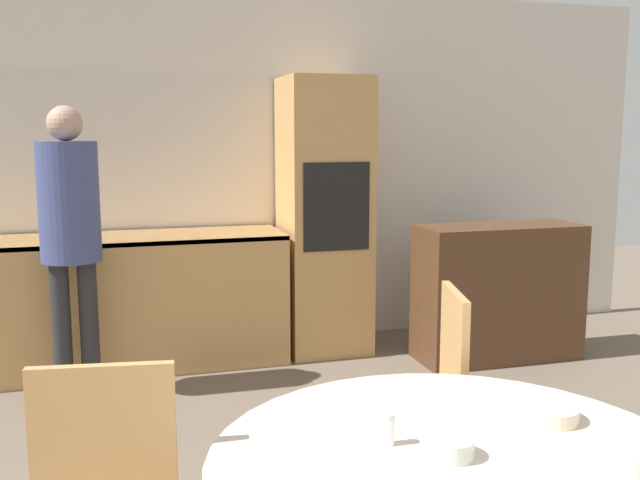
% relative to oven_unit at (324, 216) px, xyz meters
% --- Properties ---
extents(wall_back, '(6.57, 0.05, 2.60)m').
position_rel_oven_unit_xyz_m(wall_back, '(-0.53, 0.34, 0.32)').
color(wall_back, silver).
rests_on(wall_back, ground_plane).
extents(kitchen_counter, '(2.64, 0.60, 0.89)m').
position_rel_oven_unit_xyz_m(kitchen_counter, '(-1.65, -0.01, -0.52)').
color(kitchen_counter, tan).
rests_on(kitchen_counter, ground_plane).
extents(oven_unit, '(0.58, 0.59, 1.96)m').
position_rel_oven_unit_xyz_m(oven_unit, '(0.00, 0.00, 0.00)').
color(oven_unit, tan).
rests_on(oven_unit, ground_plane).
extents(sideboard, '(1.13, 0.45, 0.94)m').
position_rel_oven_unit_xyz_m(sideboard, '(1.10, -0.55, -0.51)').
color(sideboard, '#51331E').
rests_on(sideboard, ground_plane).
extents(chair_far_right, '(0.49, 0.49, 0.98)m').
position_rel_oven_unit_xyz_m(chair_far_right, '(-0.30, -2.43, -0.44)').
color(chair_far_right, tan).
rests_on(chair_far_right, ground_plane).
extents(person_standing, '(0.34, 0.34, 1.73)m').
position_rel_oven_unit_xyz_m(person_standing, '(-1.70, -0.52, 0.09)').
color(person_standing, '#262628').
rests_on(person_standing, ground_plane).
extents(bowl_near, '(0.12, 0.12, 0.05)m').
position_rel_oven_unit_xyz_m(bowl_near, '(-0.64, -3.28, -0.21)').
color(bowl_near, silver).
rests_on(bowl_near, dining_table).
extents(bowl_centre, '(0.17, 0.17, 0.04)m').
position_rel_oven_unit_xyz_m(bowl_centre, '(-0.26, -3.14, -0.21)').
color(bowl_centre, beige).
rests_on(bowl_centre, dining_table).
extents(bowl_far, '(0.13, 0.13, 0.05)m').
position_rel_oven_unit_xyz_m(bowl_far, '(-0.24, -3.47, -0.20)').
color(bowl_far, silver).
rests_on(bowl_far, dining_table).
extents(salt_shaker, '(0.03, 0.03, 0.09)m').
position_rel_oven_unit_xyz_m(salt_shaker, '(-0.77, -3.16, -0.19)').
color(salt_shaker, white).
rests_on(salt_shaker, dining_table).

